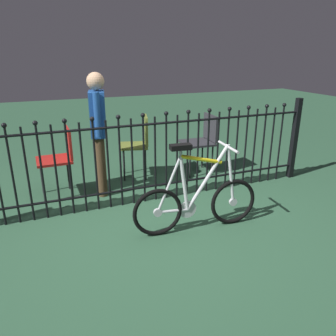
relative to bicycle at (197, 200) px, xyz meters
name	(u,v)px	position (x,y,z in m)	size (l,w,h in m)	color
ground_plane	(161,224)	(-0.30, 0.22, -0.32)	(20.00, 20.00, 0.00)	#2F593D
iron_fence	(137,157)	(-0.36, 0.82, 0.25)	(4.50, 0.07, 1.13)	black
bicycle	(197,200)	(0.00, 0.00, 0.00)	(1.30, 0.40, 0.91)	black
chair_charcoal	(202,138)	(0.83, 1.48, 0.20)	(0.46, 0.46, 0.86)	black
chair_olive	(139,141)	(-0.08, 1.64, 0.21)	(0.46, 0.46, 0.88)	black
chair_red	(60,155)	(-1.16, 1.39, 0.21)	(0.42, 0.41, 0.85)	black
person_visitor	(99,125)	(-0.70, 1.25, 0.56)	(0.23, 0.47, 1.50)	#4C3823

